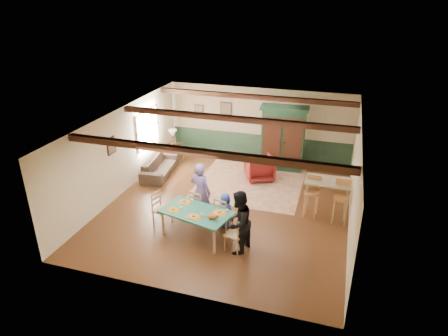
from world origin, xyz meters
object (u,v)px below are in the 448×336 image
(dining_chair_far_left, at_px, (199,205))
(armchair, at_px, (259,168))
(dining_chair_end_right, at_px, (235,233))
(end_table, at_px, (174,153))
(bar_stool_right, at_px, (341,202))
(cat, at_px, (212,216))
(armoire, at_px, (283,138))
(bar_stool_left, at_px, (311,197))
(person_man, at_px, (201,192))
(table_lamp, at_px, (173,137))
(counter_table, at_px, (326,197))
(dining_table, at_px, (197,224))
(dining_chair_end_left, at_px, (162,209))
(person_child, at_px, (225,210))
(dining_chair_far_right, at_px, (224,213))
(person_woman, at_px, (238,222))
(sofa, at_px, (160,166))

(dining_chair_far_left, xyz_separation_m, armchair, (1.03, 3.10, -0.05))
(dining_chair_end_right, xyz_separation_m, end_table, (-3.75, 4.77, -0.15))
(bar_stool_right, bearing_deg, cat, -143.57)
(armoire, xyz_separation_m, bar_stool_left, (1.36, -3.04, -0.56))
(person_man, height_order, bar_stool_left, person_man)
(armoire, distance_m, bar_stool_left, 3.38)
(table_lamp, bearing_deg, person_man, -56.09)
(counter_table, bearing_deg, end_table, 158.64)
(dining_table, height_order, bar_stool_left, bar_stool_left)
(dining_table, xyz_separation_m, table_lamp, (-2.63, 4.49, 0.57))
(person_man, bearing_deg, dining_chair_far_left, 90.00)
(dining_chair_end_left, bearing_deg, table_lamp, 33.60)
(bar_stool_right, bearing_deg, end_table, 159.12)
(dining_table, bearing_deg, dining_chair_end_right, -13.80)
(person_man, height_order, bar_stool_right, person_man)
(cat, distance_m, armoire, 5.32)
(person_child, height_order, bar_stool_right, bar_stool_right)
(dining_table, relative_size, armoire, 0.77)
(dining_chair_end_left, xyz_separation_m, person_man, (0.92, 0.60, 0.39))
(dining_table, xyz_separation_m, dining_chair_far_right, (0.56, 0.60, 0.10))
(dining_chair_far_right, relative_size, dining_chair_end_right, 1.00)
(person_child, bearing_deg, counter_table, -135.05)
(person_man, relative_size, armoire, 0.74)
(counter_table, relative_size, bar_stool_left, 1.06)
(dining_chair_far_right, xyz_separation_m, counter_table, (2.59, 1.63, 0.06))
(bar_stool_right, bearing_deg, armchair, 145.48)
(dining_chair_far_left, distance_m, cat, 1.30)
(end_table, distance_m, counter_table, 6.21)
(person_man, height_order, cat, person_man)
(person_child, distance_m, end_table, 4.99)
(dining_chair_end_left, distance_m, table_lamp, 4.51)
(person_man, xyz_separation_m, armchair, (1.01, 3.02, -0.44))
(dining_chair_far_left, relative_size, person_man, 0.55)
(end_table, bearing_deg, dining_chair_end_left, -70.21)
(armchair, bearing_deg, person_woman, 69.08)
(armchair, height_order, bar_stool_left, bar_stool_left)
(person_woman, distance_m, counter_table, 3.20)
(person_woman, height_order, end_table, person_woman)
(cat, bearing_deg, dining_chair_far_left, 139.20)
(person_child, relative_size, counter_table, 0.79)
(dining_chair_far_left, height_order, person_man, person_man)
(sofa, distance_m, counter_table, 5.88)
(dining_chair_end_right, bearing_deg, dining_chair_far_left, -114.92)
(person_child, xyz_separation_m, bar_stool_left, (2.17, 1.28, 0.10))
(dining_table, distance_m, armchair, 3.98)
(dining_chair_far_left, bearing_deg, cat, 139.20)
(counter_table, bearing_deg, table_lamp, 158.64)
(cat, relative_size, armchair, 0.39)
(armchair, bearing_deg, cat, 59.43)
(armoire, bearing_deg, dining_chair_end_left, -121.10)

